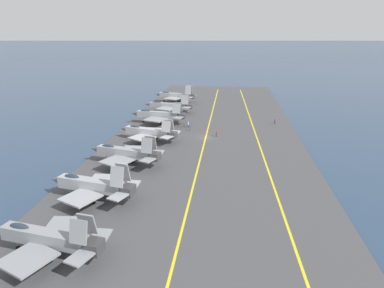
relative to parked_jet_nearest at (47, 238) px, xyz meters
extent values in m
plane|color=navy|center=(51.71, -15.52, -3.02)|extent=(2000.00, 2000.00, 0.00)
cube|color=#424244|center=(51.71, -15.52, -2.82)|extent=(173.82, 48.64, 0.40)
cube|color=yellow|center=(51.71, -28.89, -2.61)|extent=(156.34, 6.03, 0.01)
cube|color=yellow|center=(51.71, -15.52, -2.61)|extent=(156.43, 0.36, 0.01)
cube|color=gray|center=(0.06, 0.34, 0.01)|extent=(3.65, 11.71, 1.76)
cone|color=#5B5E60|center=(1.17, 6.97, 0.01)|extent=(2.01, 2.44, 1.67)
cube|color=#38383A|center=(-1.08, -6.45, 0.01)|extent=(2.30, 2.19, 1.49)
ellipsoid|color=#232D38|center=(0.64, 3.81, 0.85)|extent=(1.42, 2.94, 0.97)
cube|color=gray|center=(-3.39, 0.52, -0.56)|extent=(6.67, 6.62, 0.28)
cube|color=gray|center=(3.37, -0.61, -0.56)|extent=(5.47, 5.39, 0.28)
cube|color=gray|center=(-1.78, -5.06, 2.32)|extent=(1.24, 2.31, 2.82)
cube|color=gray|center=(0.03, -5.37, 2.32)|extent=(1.24, 2.31, 2.82)
cube|color=gray|center=(-3.25, -5.61, 0.01)|extent=(3.37, 3.00, 0.20)
cube|color=gray|center=(1.24, -6.36, 0.01)|extent=(2.82, 2.21, 0.20)
cylinder|color=#B2B2B7|center=(0.77, 4.58, -1.74)|extent=(0.16, 0.16, 1.75)
cylinder|color=black|center=(0.77, 4.58, -2.32)|extent=(0.32, 0.63, 0.60)
cylinder|color=#B2B2B7|center=(-1.35, -0.62, -1.74)|extent=(0.16, 0.16, 1.75)
cylinder|color=black|center=(-1.35, -0.62, -2.32)|extent=(0.32, 0.63, 0.60)
cylinder|color=#B2B2B7|center=(1.07, -1.02, -1.74)|extent=(0.16, 0.16, 1.75)
cylinder|color=black|center=(1.07, -1.02, -2.32)|extent=(0.32, 0.63, 0.60)
cube|color=#93999E|center=(15.12, 0.63, 0.01)|extent=(4.14, 11.67, 1.90)
cone|color=#5B5E60|center=(16.45, 7.19, 0.01)|extent=(2.20, 2.49, 1.80)
cube|color=#38383A|center=(13.76, -6.09, 0.01)|extent=(2.51, 2.26, 1.61)
ellipsoid|color=#232D38|center=(15.81, 4.06, 0.91)|extent=(1.58, 2.95, 1.04)
cube|color=#93999E|center=(11.70, 0.92, -0.61)|extent=(6.58, 6.61, 0.28)
cube|color=#93999E|center=(18.39, -0.43, -0.61)|extent=(5.14, 5.20, 0.28)
cube|color=#93999E|center=(13.03, -4.67, 2.59)|extent=(1.40, 2.33, 3.23)
cube|color=#93999E|center=(14.99, -5.06, 2.59)|extent=(1.40, 2.33, 3.23)
cube|color=#93999E|center=(11.55, -5.17, 0.01)|extent=(3.40, 3.05, 0.20)
cube|color=#93999E|center=(16.16, -6.10, 0.01)|extent=(2.85, 2.25, 0.20)
cylinder|color=#B2B2B7|center=(15.97, 4.82, -1.78)|extent=(0.16, 0.16, 1.68)
cylinder|color=black|center=(15.97, 4.82, -2.32)|extent=(0.33, 0.63, 0.60)
cylinder|color=#B2B2B7|center=(13.59, -0.26, -1.78)|extent=(0.16, 0.16, 1.68)
cylinder|color=black|center=(13.59, -0.26, -2.32)|extent=(0.33, 0.63, 0.60)
cylinder|color=#B2B2B7|center=(16.19, -0.78, -1.78)|extent=(0.16, 0.16, 1.68)
cylinder|color=black|center=(16.19, -0.78, -2.32)|extent=(0.33, 0.63, 0.60)
cube|color=gray|center=(30.82, -0.10, 0.07)|extent=(4.41, 12.03, 1.81)
cone|color=#5B5E60|center=(32.36, 6.65, 0.07)|extent=(2.17, 2.58, 1.72)
cube|color=#38383A|center=(29.25, -7.02, 0.07)|extent=(2.45, 2.35, 1.54)
ellipsoid|color=#232D38|center=(31.63, 3.43, 0.93)|extent=(1.61, 3.05, 0.99)
cube|color=gray|center=(27.32, 0.28, -0.51)|extent=(6.96, 6.94, 0.28)
cube|color=gray|center=(34.14, -1.27, -0.51)|extent=(5.30, 5.26, 0.28)
cube|color=gray|center=(28.61, -5.55, 2.52)|extent=(1.42, 2.41, 3.04)
cube|color=gray|center=(30.46, -5.97, 2.52)|extent=(1.42, 2.41, 3.04)
cube|color=gray|center=(27.11, -6.03, 0.07)|extent=(3.46, 3.17, 0.20)
cube|color=gray|center=(31.60, -7.06, 0.07)|extent=(2.91, 2.39, 0.20)
cylinder|color=#B2B2B7|center=(31.80, 4.22, -1.72)|extent=(0.16, 0.16, 1.79)
cylinder|color=black|center=(31.80, 4.22, -2.32)|extent=(0.35, 0.63, 0.60)
cylinder|color=#B2B2B7|center=(29.32, -1.00, -1.72)|extent=(0.16, 0.16, 1.79)
cylinder|color=black|center=(29.32, -1.00, -2.32)|extent=(0.35, 0.63, 0.60)
cylinder|color=#B2B2B7|center=(31.79, -1.56, -1.72)|extent=(0.16, 0.16, 1.79)
cylinder|color=black|center=(31.79, -1.56, -2.32)|extent=(0.35, 0.63, 0.60)
cube|color=#A8AAAF|center=(47.57, -0.98, -0.30)|extent=(5.08, 11.97, 1.75)
cone|color=#5B5E60|center=(49.55, 5.68, -0.30)|extent=(2.24, 2.64, 1.66)
cube|color=#38383A|center=(45.55, -7.80, -0.30)|extent=(2.48, 2.43, 1.49)
ellipsoid|color=#232D38|center=(48.61, 2.51, 0.54)|extent=(1.75, 3.06, 0.96)
cube|color=#A8AAAF|center=(44.28, -0.43, -0.86)|extent=(6.84, 6.94, 0.28)
cube|color=#A8AAAF|center=(50.64, -2.31, -0.86)|extent=(5.11, 5.38, 0.28)
cube|color=#A8AAAF|center=(45.04, -6.30, 1.95)|extent=(1.46, 2.41, 2.70)
cube|color=#A8AAAF|center=(46.80, -6.82, 1.95)|extent=(1.46, 2.41, 2.70)
cube|color=#A8AAAF|center=(43.51, -6.69, -0.30)|extent=(3.52, 3.28, 0.20)
cube|color=#A8AAAF|center=(47.87, -7.98, -0.30)|extent=(3.04, 2.57, 0.20)
cylinder|color=#B2B2B7|center=(48.84, 3.28, -1.89)|extent=(0.16, 0.16, 1.45)
cylinder|color=black|center=(48.84, 3.28, -2.32)|extent=(0.38, 0.64, 0.60)
cylinder|color=#B2B2B7|center=(46.06, -1.80, -1.89)|extent=(0.16, 0.16, 1.45)
cylinder|color=black|center=(46.06, -1.80, -2.32)|extent=(0.38, 0.64, 0.60)
cylinder|color=#B2B2B7|center=(48.40, -2.49, -1.89)|extent=(0.16, 0.16, 1.45)
cylinder|color=black|center=(48.40, -2.49, -2.32)|extent=(0.38, 0.64, 0.60)
cube|color=gray|center=(64.11, -0.15, 0.20)|extent=(3.22, 12.67, 1.87)
cone|color=#5B5E60|center=(64.90, 7.10, 0.20)|extent=(2.02, 2.55, 1.78)
cube|color=#38383A|center=(63.30, -7.56, 0.20)|extent=(2.36, 2.25, 1.59)
ellipsoid|color=#232D38|center=(64.52, 3.64, 1.09)|extent=(1.35, 3.14, 1.03)
cube|color=gray|center=(60.61, -0.20, -0.41)|extent=(6.64, 6.84, 0.28)
cube|color=gray|center=(67.51, -0.95, -0.41)|extent=(5.76, 6.06, 0.28)
cube|color=gray|center=(62.47, -6.11, 2.60)|extent=(1.15, 2.46, 2.89)
cube|color=gray|center=(64.43, -6.32, 2.60)|extent=(1.15, 2.46, 2.89)
cube|color=gray|center=(61.03, -6.81, 0.20)|extent=(3.35, 3.06, 0.20)
cube|color=gray|center=(65.68, -7.31, 0.20)|extent=(2.95, 2.55, 0.20)
cylinder|color=#B2B2B7|center=(64.61, 4.48, -1.68)|extent=(0.16, 0.16, 1.88)
cylinder|color=black|center=(64.61, 4.48, -2.32)|extent=(0.28, 0.62, 0.60)
cylinder|color=#B2B2B7|center=(62.67, -1.27, -1.68)|extent=(0.16, 0.16, 1.88)
cylinder|color=black|center=(62.67, -1.27, -2.32)|extent=(0.28, 0.62, 0.60)
cylinder|color=#B2B2B7|center=(65.27, -1.56, -1.68)|extent=(0.16, 0.16, 1.88)
cylinder|color=black|center=(65.27, -1.56, -2.32)|extent=(0.28, 0.62, 0.60)
cube|color=gray|center=(79.28, -0.47, -0.09)|extent=(3.19, 12.89, 1.51)
cone|color=#5B5E60|center=(80.27, 6.91, -0.09)|extent=(1.75, 2.59, 1.44)
cube|color=#38383A|center=(78.28, -8.01, -0.09)|extent=(2.00, 2.29, 1.29)
ellipsoid|color=#232D38|center=(79.80, 3.39, 0.63)|extent=(1.24, 3.20, 0.83)
cube|color=gray|center=(76.02, -0.47, -0.58)|extent=(6.65, 6.97, 0.28)
cube|color=gray|center=(82.43, -1.32, -0.58)|extent=(5.55, 6.05, 0.28)
cube|color=gray|center=(77.67, -6.54, 2.17)|extent=(1.23, 2.52, 2.97)
cube|color=gray|center=(79.25, -6.75, 2.17)|extent=(1.23, 2.52, 2.97)
cube|color=gray|center=(76.21, -7.21, -0.09)|extent=(3.40, 3.16, 0.20)
cube|color=gray|center=(80.48, -7.78, -0.09)|extent=(2.90, 2.54, 0.20)
cylinder|color=#B2B2B7|center=(79.91, 4.25, -1.73)|extent=(0.16, 0.16, 1.77)
cylinder|color=black|center=(79.91, 4.25, -2.32)|extent=(0.30, 0.62, 0.60)
cylinder|color=#B2B2B7|center=(78.06, -1.61, -1.73)|extent=(0.16, 0.16, 1.77)
cylinder|color=black|center=(78.06, -1.61, -2.32)|extent=(0.30, 0.62, 0.60)
cylinder|color=#B2B2B7|center=(80.16, -1.89, -1.73)|extent=(0.16, 0.16, 1.77)
cylinder|color=black|center=(80.16, -1.89, -2.32)|extent=(0.30, 0.62, 0.60)
cube|color=#93999E|center=(96.74, 0.08, 0.13)|extent=(4.22, 12.29, 1.77)
cone|color=#5B5E60|center=(98.18, 7.01, 0.13)|extent=(2.12, 2.60, 1.69)
cube|color=#38383A|center=(95.26, -7.01, 0.13)|extent=(2.40, 2.35, 1.51)
ellipsoid|color=#232D38|center=(97.50, 3.71, 0.98)|extent=(1.56, 3.10, 0.98)
cube|color=#93999E|center=(93.43, 0.35, -0.44)|extent=(6.64, 6.84, 0.28)
cube|color=#93999E|center=(99.89, -0.99, -0.44)|extent=(5.03, 5.45, 0.28)
cube|color=#93999E|center=(94.62, -5.53, 2.70)|extent=(1.45, 2.46, 3.30)
cube|color=#93999E|center=(96.44, -5.91, 2.70)|extent=(1.45, 2.46, 3.30)
cube|color=#93999E|center=(93.12, -6.06, 0.13)|extent=(3.46, 3.18, 0.20)
cube|color=#93999E|center=(97.60, -6.99, 0.13)|extent=(2.87, 2.39, 0.20)
cylinder|color=#B2B2B7|center=(97.66, 4.52, -1.69)|extent=(0.16, 0.16, 1.87)
cylinder|color=black|center=(97.66, 4.52, -2.32)|extent=(0.34, 0.63, 0.60)
cylinder|color=#B2B2B7|center=(95.27, -0.87, -1.69)|extent=(0.16, 0.16, 1.87)
cylinder|color=black|center=(95.27, -0.87, -2.32)|extent=(0.34, 0.63, 0.60)
cylinder|color=#B2B2B7|center=(97.70, -1.38, -1.69)|extent=(0.16, 0.16, 1.87)
cylinder|color=black|center=(97.70, -1.38, -2.32)|extent=(0.34, 0.63, 0.60)
cylinder|color=#383328|center=(52.82, -18.25, -2.17)|extent=(0.24, 0.24, 0.89)
cube|color=red|center=(52.82, -18.25, -1.44)|extent=(0.42, 0.32, 0.57)
sphere|color=beige|center=(52.82, -18.25, -1.03)|extent=(0.22, 0.22, 0.22)
sphere|color=red|center=(52.82, -18.25, -0.97)|extent=(0.24, 0.24, 0.24)
cylinder|color=#232328|center=(67.75, -35.08, -2.15)|extent=(0.24, 0.24, 0.94)
cube|color=purple|center=(67.75, -35.08, -1.38)|extent=(0.31, 0.41, 0.61)
sphere|color=beige|center=(67.75, -35.08, -0.94)|extent=(0.22, 0.22, 0.22)
sphere|color=purple|center=(67.75, -35.08, -0.88)|extent=(0.24, 0.24, 0.24)
cylinder|color=#232328|center=(61.19, -9.73, -2.20)|extent=(0.24, 0.24, 0.83)
cube|color=white|center=(61.19, -9.73, -1.50)|extent=(0.43, 0.35, 0.58)
sphere|color=#9E7051|center=(61.19, -9.73, -1.08)|extent=(0.22, 0.22, 0.22)
sphere|color=white|center=(61.19, -9.73, -1.02)|extent=(0.24, 0.24, 0.24)
cylinder|color=#4C473D|center=(57.59, -10.69, -2.15)|extent=(0.24, 0.24, 0.94)
cube|color=#284CB2|center=(57.59, -10.69, -1.40)|extent=(0.43, 0.33, 0.57)
sphere|color=beige|center=(57.59, -10.69, -0.98)|extent=(0.22, 0.22, 0.22)
sphere|color=#284CB2|center=(57.59, -10.69, -0.92)|extent=(0.24, 0.24, 0.24)
camera|label=1|loc=(-33.65, -21.67, 23.93)|focal=32.00mm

